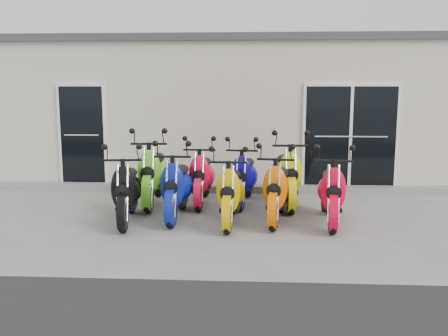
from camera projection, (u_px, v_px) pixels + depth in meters
The scene contains 15 objects.
ground at pixel (222, 215), 8.79m from camera, with size 80.00×80.00×0.00m, color gray.
building at pixel (234, 110), 13.66m from camera, with size 14.00×6.00×3.20m, color beige.
roof_cap at pixel (234, 47), 13.39m from camera, with size 14.20×6.20×0.16m, color #3F3F42.
front_step at pixel (228, 188), 10.77m from camera, with size 14.00×0.40×0.15m, color gray.
door_left at pixel (82, 132), 10.91m from camera, with size 1.07×0.08×2.22m, color black.
door_right at pixel (350, 134), 10.58m from camera, with size 2.02×0.08×2.22m, color black.
scooter_front_black at pixel (126, 182), 8.25m from camera, with size 0.68×1.87×1.38m, color black, non-canonical shape.
scooter_front_blue at pixel (177, 178), 8.51m from camera, with size 0.69×1.90×1.40m, color navy, non-canonical shape.
scooter_front_orange_a at pixel (231, 184), 8.17m from camera, with size 0.66×1.83×1.35m, color #D1A600, non-canonical shape.
scooter_front_orange_b at pixel (278, 181), 8.33m from camera, with size 0.68×1.86×1.37m, color #F96300, non-canonical shape.
scooter_front_red at pixel (332, 183), 8.17m from camera, with size 0.68×1.86×1.38m, color red, non-canonical shape.
scooter_back_green at pixel (153, 165), 9.51m from camera, with size 0.75×2.06×1.52m, color #5AC71D, non-canonical shape.
scooter_back_red at pixel (202, 169), 9.57m from camera, with size 0.67×1.85×1.37m, color red, non-canonical shape.
scooter_back_blue at pixel (244, 169), 9.53m from camera, with size 0.67×1.84×1.36m, color #0A0587, non-canonical shape.
scooter_back_yellow at pixel (287, 167), 9.38m from camera, with size 0.74×2.03×1.50m, color #DBDD0C, non-canonical shape.
Camera 1 is at (0.53, -8.53, 2.25)m, focal length 40.00 mm.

